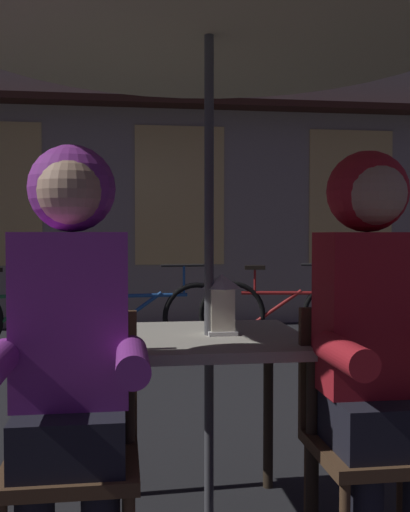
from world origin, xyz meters
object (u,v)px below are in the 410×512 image
lantern (221,303)px  person_left_hooded (71,327)px  cafe_table (209,361)px  bicycle_fourth (283,313)px  chair_right (367,425)px  person_right_hooded (376,321)px  bicycle_second (24,317)px  chair_left (73,438)px  bicycle_third (143,316)px

lantern → person_left_hooded: (-0.53, -0.43, -0.01)m
cafe_table → bicycle_fourth: bicycle_fourth is taller
chair_right → person_right_hooded: 0.36m
person_right_hooded → bicycle_fourth: size_ratio=0.84×
cafe_table → bicycle_second: bearing=109.6°
cafe_table → lantern: size_ratio=3.20×
lantern → person_right_hooded: 0.61m
person_right_hooded → bicycle_fourth: (0.76, 3.88, -0.50)m
lantern → chair_left: size_ratio=0.27×
cafe_table → chair_left: size_ratio=0.85×
person_left_hooded → bicycle_fourth: bearing=66.1°
chair_left → person_left_hooded: size_ratio=0.62×
chair_right → person_right_hooded: size_ratio=0.62×
chair_right → chair_left: bearing=180.0°
cafe_table → bicycle_third: size_ratio=0.44×
person_right_hooded → bicycle_third: bearing=99.2°
chair_right → person_right_hooded: (0.00, -0.06, 0.36)m
bicycle_third → bicycle_fourth: size_ratio=1.01×
bicycle_third → chair_right: bearing=-80.7°
person_left_hooded → person_right_hooded: bearing=0.0°
chair_right → person_left_hooded: person_left_hooded is taller
person_left_hooded → bicycle_second: 4.04m
person_right_hooded → bicycle_second: (-1.73, 3.94, -0.50)m
lantern → bicycle_third: size_ratio=0.14×
bicycle_third → bicycle_second: bearing=174.4°
person_right_hooded → cafe_table: bearing=138.4°
person_left_hooded → person_right_hooded: 0.96m
cafe_table → bicycle_second: (-1.25, 3.51, -0.29)m
lantern → bicycle_fourth: 3.68m
lantern → cafe_table: bearing=-171.5°
chair_right → bicycle_fourth: (0.76, 3.82, -0.14)m
cafe_table → chair_right: 0.62m
bicycle_second → chair_left: bearing=-78.8°
cafe_table → bicycle_third: bicycle_third is taller
person_right_hooded → bicycle_second: 4.33m
cafe_table → bicycle_third: 3.42m
chair_right → bicycle_fourth: 3.90m
chair_left → bicycle_fourth: (1.72, 3.82, -0.14)m
person_right_hooded → bicycle_second: size_ratio=0.84×
bicycle_fourth → person_right_hooded: bearing=-101.1°
person_left_hooded → chair_left: bearing=90.0°
cafe_table → chair_right: (0.48, -0.37, -0.15)m
chair_left → bicycle_third: size_ratio=0.52×
lantern → person_left_hooded: size_ratio=0.17×
person_right_hooded → bicycle_fourth: 3.99m
cafe_table → person_left_hooded: bearing=-138.4°
lantern → person_left_hooded: person_left_hooded is taller
bicycle_third → cafe_table: bearing=-87.7°
chair_left → person_right_hooded: 1.03m
cafe_table → bicycle_second: bicycle_second is taller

